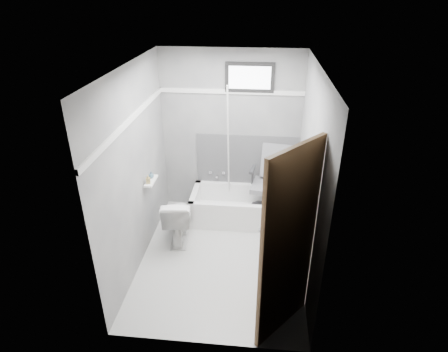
# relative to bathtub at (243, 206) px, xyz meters

# --- Properties ---
(floor) EXTENTS (2.60, 2.60, 0.00)m
(floor) POSITION_rel_bathtub_xyz_m (-0.22, -0.93, -0.21)
(floor) COLOR silver
(floor) RESTS_ON ground
(ceiling) EXTENTS (2.60, 2.60, 0.00)m
(ceiling) POSITION_rel_bathtub_xyz_m (-0.22, -0.93, 2.19)
(ceiling) COLOR silver
(ceiling) RESTS_ON floor
(wall_back) EXTENTS (2.00, 0.02, 2.40)m
(wall_back) POSITION_rel_bathtub_xyz_m (-0.22, 0.37, 0.99)
(wall_back) COLOR slate
(wall_back) RESTS_ON floor
(wall_front) EXTENTS (2.00, 0.02, 2.40)m
(wall_front) POSITION_rel_bathtub_xyz_m (-0.22, -2.23, 0.99)
(wall_front) COLOR slate
(wall_front) RESTS_ON floor
(wall_left) EXTENTS (0.02, 2.60, 2.40)m
(wall_left) POSITION_rel_bathtub_xyz_m (-1.22, -0.93, 0.99)
(wall_left) COLOR slate
(wall_left) RESTS_ON floor
(wall_right) EXTENTS (0.02, 2.60, 2.40)m
(wall_right) POSITION_rel_bathtub_xyz_m (0.78, -0.93, 0.99)
(wall_right) COLOR slate
(wall_right) RESTS_ON floor
(bathtub) EXTENTS (1.50, 0.70, 0.42)m
(bathtub) POSITION_rel_bathtub_xyz_m (0.00, 0.00, 0.00)
(bathtub) COLOR white
(bathtub) RESTS_ON floor
(office_chair) EXTENTS (0.65, 0.65, 0.98)m
(office_chair) POSITION_rel_bathtub_xyz_m (0.37, 0.05, 0.40)
(office_chair) COLOR slate
(office_chair) RESTS_ON bathtub
(toilet) EXTENTS (0.45, 0.71, 0.66)m
(toilet) POSITION_rel_bathtub_xyz_m (-0.84, -0.59, 0.12)
(toilet) COLOR white
(toilet) RESTS_ON floor
(door) EXTENTS (0.78, 0.78, 2.00)m
(door) POSITION_rel_bathtub_xyz_m (0.76, -2.21, 0.79)
(door) COLOR brown
(door) RESTS_ON floor
(window) EXTENTS (0.66, 0.04, 0.40)m
(window) POSITION_rel_bathtub_xyz_m (0.03, 0.36, 1.81)
(window) COLOR black
(window) RESTS_ON wall_back
(backerboard) EXTENTS (1.50, 0.02, 0.78)m
(backerboard) POSITION_rel_bathtub_xyz_m (0.03, 0.36, 0.59)
(backerboard) COLOR #4C4C4F
(backerboard) RESTS_ON wall_back
(trim_back) EXTENTS (2.00, 0.02, 0.06)m
(trim_back) POSITION_rel_bathtub_xyz_m (-0.22, 0.36, 1.61)
(trim_back) COLOR white
(trim_back) RESTS_ON wall_back
(trim_left) EXTENTS (0.02, 2.60, 0.06)m
(trim_left) POSITION_rel_bathtub_xyz_m (-1.21, -0.93, 1.61)
(trim_left) COLOR white
(trim_left) RESTS_ON wall_left
(pole) EXTENTS (0.02, 0.40, 1.92)m
(pole) POSITION_rel_bathtub_xyz_m (-0.23, 0.13, 0.84)
(pole) COLOR silver
(pole) RESTS_ON bathtub
(shelf) EXTENTS (0.10, 0.32, 0.02)m
(shelf) POSITION_rel_bathtub_xyz_m (-1.15, -0.62, 0.69)
(shelf) COLOR white
(shelf) RESTS_ON wall_left
(soap_bottle_a) EXTENTS (0.07, 0.07, 0.12)m
(soap_bottle_a) POSITION_rel_bathtub_xyz_m (-1.16, -0.70, 0.76)
(soap_bottle_a) COLOR #9D884E
(soap_bottle_a) RESTS_ON shelf
(soap_bottle_b) EXTENTS (0.09, 0.09, 0.08)m
(soap_bottle_b) POSITION_rel_bathtub_xyz_m (-1.16, -0.56, 0.75)
(soap_bottle_b) COLOR #45687E
(soap_bottle_b) RESTS_ON shelf
(faucet) EXTENTS (0.26, 0.10, 0.16)m
(faucet) POSITION_rel_bathtub_xyz_m (-0.42, 0.34, 0.34)
(faucet) COLOR silver
(faucet) RESTS_ON wall_back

